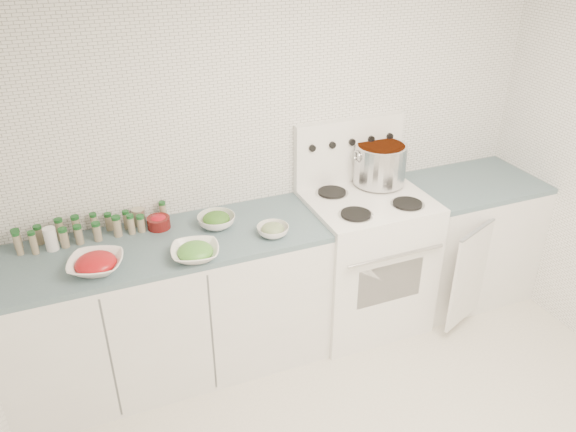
% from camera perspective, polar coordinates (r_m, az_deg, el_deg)
% --- Properties ---
extents(room_walls, '(3.54, 3.04, 2.52)m').
position_cam_1_polar(room_walls, '(2.17, 13.58, 1.34)').
color(room_walls, white).
rests_on(room_walls, ground).
extents(counter_left, '(1.85, 0.62, 0.90)m').
position_cam_1_polar(counter_left, '(3.45, -11.96, -9.10)').
color(counter_left, white).
rests_on(counter_left, ground).
extents(stove, '(0.76, 0.70, 1.36)m').
position_cam_1_polar(stove, '(3.78, 7.69, -4.10)').
color(stove, white).
rests_on(stove, ground).
extents(counter_right, '(0.89, 0.78, 0.90)m').
position_cam_1_polar(counter_right, '(4.23, 17.42, -2.20)').
color(counter_right, white).
rests_on(counter_right, ground).
extents(stock_pot, '(0.36, 0.34, 0.26)m').
position_cam_1_polar(stock_pot, '(3.71, 9.33, 5.41)').
color(stock_pot, silver).
rests_on(stock_pot, stove).
extents(bowl_tomato, '(0.34, 0.34, 0.09)m').
position_cam_1_polar(bowl_tomato, '(3.03, -18.93, -4.59)').
color(bowl_tomato, white).
rests_on(bowl_tomato, counter_left).
extents(bowl_snowpea, '(0.30, 0.30, 0.09)m').
position_cam_1_polar(bowl_snowpea, '(3.01, -9.41, -3.61)').
color(bowl_snowpea, white).
rests_on(bowl_snowpea, counter_left).
extents(bowl_broccoli, '(0.22, 0.22, 0.09)m').
position_cam_1_polar(bowl_broccoli, '(3.29, -7.28, -0.41)').
color(bowl_broccoli, white).
rests_on(bowl_broccoli, counter_left).
extents(bowl_zucchini, '(0.21, 0.21, 0.07)m').
position_cam_1_polar(bowl_zucchini, '(3.18, -1.55, -1.41)').
color(bowl_zucchini, white).
rests_on(bowl_zucchini, counter_left).
extents(bowl_pepper, '(0.13, 0.13, 0.08)m').
position_cam_1_polar(bowl_pepper, '(3.33, -13.01, -0.56)').
color(bowl_pepper, '#520F0E').
rests_on(bowl_pepper, counter_left).
extents(salt_canister, '(0.07, 0.07, 0.13)m').
position_cam_1_polar(salt_canister, '(3.28, -22.96, -2.17)').
color(salt_canister, white).
rests_on(salt_canister, counter_left).
extents(tin_can, '(0.09, 0.09, 0.10)m').
position_cam_1_polar(tin_can, '(3.39, -14.92, -0.08)').
color(tin_can, '#ADA893').
rests_on(tin_can, counter_left).
extents(spice_cluster, '(0.84, 0.15, 0.14)m').
position_cam_1_polar(spice_cluster, '(3.33, -20.00, -1.28)').
color(spice_cluster, gray).
rests_on(spice_cluster, counter_left).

